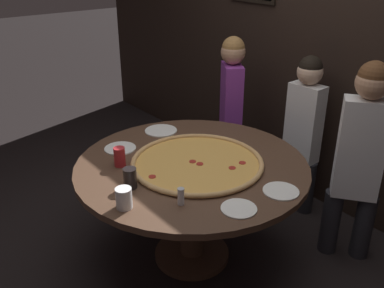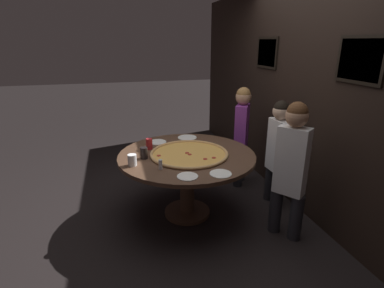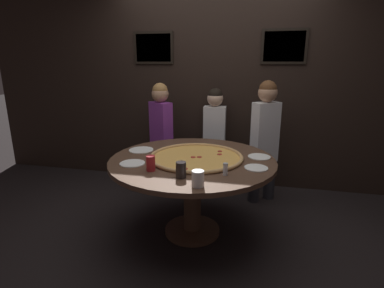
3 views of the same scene
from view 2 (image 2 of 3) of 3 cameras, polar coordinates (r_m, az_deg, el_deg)
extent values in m
plane|color=black|center=(3.58, -0.91, -13.02)|extent=(24.00, 24.00, 0.00)
cube|color=black|center=(3.65, 20.13, 8.45)|extent=(6.40, 0.06, 2.60)
cube|color=black|center=(4.26, 14.10, 16.51)|extent=(0.52, 0.02, 0.40)
cube|color=#B2A893|center=(4.26, 14.03, 16.52)|extent=(0.46, 0.01, 0.34)
cube|color=black|center=(2.95, 29.38, 13.80)|extent=(0.52, 0.02, 0.40)
cube|color=#936B5B|center=(2.95, 29.30, 13.81)|extent=(0.46, 0.01, 0.34)
cylinder|color=#4C3323|center=(3.25, -0.97, -2.21)|extent=(1.48, 1.48, 0.04)
cylinder|color=#4C3323|center=(3.40, -0.94, -8.02)|extent=(0.16, 0.16, 0.70)
cylinder|color=#4C3323|center=(3.57, -0.91, -12.74)|extent=(0.52, 0.52, 0.04)
cylinder|color=#E5A84C|center=(3.22, -0.55, -1.96)|extent=(0.80, 0.80, 0.01)
torus|color=tan|center=(3.21, -0.55, -1.79)|extent=(0.84, 0.84, 0.03)
cylinder|color=#A8281E|center=(3.11, 4.19, -2.62)|extent=(0.04, 0.04, 0.00)
cylinder|color=#A8281E|center=(3.07, 2.54, -2.86)|extent=(0.04, 0.04, 0.00)
cylinder|color=#A8281E|center=(3.19, -0.45, -2.00)|extent=(0.04, 0.04, 0.00)
cylinder|color=#A8281E|center=(3.18, -6.35, -2.21)|extent=(0.04, 0.04, 0.00)
cylinder|color=#A8281E|center=(3.23, -0.96, -1.70)|extent=(0.04, 0.04, 0.00)
cylinder|color=black|center=(3.14, -9.14, -1.71)|extent=(0.08, 0.08, 0.12)
cylinder|color=#B22328|center=(3.40, -8.15, 0.01)|extent=(0.07, 0.07, 0.12)
cylinder|color=white|center=(2.98, -11.32, -3.02)|extent=(0.09, 0.09, 0.11)
cylinder|color=white|center=(3.78, -0.91, 1.24)|extent=(0.24, 0.24, 0.01)
cylinder|color=white|center=(3.63, -6.62, 0.38)|extent=(0.21, 0.21, 0.01)
cylinder|color=white|center=(2.71, -0.85, -6.19)|extent=(0.19, 0.19, 0.01)
cylinder|color=white|center=(2.78, 5.47, -5.65)|extent=(0.20, 0.20, 0.01)
cylinder|color=silver|center=(2.86, -6.02, -4.03)|extent=(0.04, 0.04, 0.08)
cylinder|color=#B7B7BC|center=(2.84, -6.05, -3.13)|extent=(0.04, 0.04, 0.01)
cylinder|color=#232328|center=(4.14, 8.78, -4.93)|extent=(0.17, 0.17, 0.46)
cylinder|color=#232328|center=(4.33, 9.27, -3.85)|extent=(0.17, 0.17, 0.46)
cube|color=purple|center=(4.05, 9.44, 2.87)|extent=(0.31, 0.28, 0.65)
sphere|color=tan|center=(3.95, 9.77, 8.80)|extent=(0.20, 0.20, 0.20)
sphere|color=#9E703D|center=(3.95, 9.80, 9.30)|extent=(0.18, 0.18, 0.18)
cylinder|color=#232328|center=(3.23, 19.18, -13.07)|extent=(0.18, 0.18, 0.48)
cylinder|color=#232328|center=(3.29, 15.60, -12.04)|extent=(0.18, 0.18, 0.48)
cube|color=white|center=(3.00, 18.45, -3.12)|extent=(0.32, 0.29, 0.67)
sphere|color=tan|center=(2.87, 19.36, 5.04)|extent=(0.21, 0.21, 0.21)
sphere|color=brown|center=(2.87, 19.44, 5.74)|extent=(0.19, 0.19, 0.19)
cylinder|color=#232328|center=(3.74, 16.10, -8.45)|extent=(0.12, 0.12, 0.44)
cylinder|color=#232328|center=(3.89, 14.54, -7.20)|extent=(0.12, 0.12, 0.44)
cube|color=white|center=(3.61, 16.03, -0.28)|extent=(0.27, 0.15, 0.62)
sphere|color=beige|center=(3.50, 16.63, 5.98)|extent=(0.19, 0.19, 0.19)
sphere|color=black|center=(3.49, 16.68, 6.52)|extent=(0.18, 0.18, 0.18)
camera|label=1|loc=(1.32, -54.03, 15.93)|focal=40.00mm
camera|label=3|loc=(2.98, -51.37, 5.74)|focal=28.00mm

